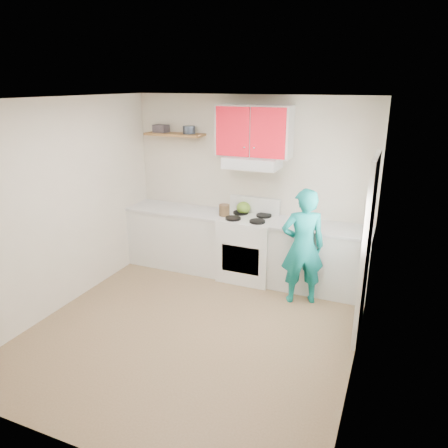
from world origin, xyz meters
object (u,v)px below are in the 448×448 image
at_px(stove, 248,248).
at_px(tin, 189,130).
at_px(crock, 224,211).
at_px(person, 303,247).
at_px(kettle, 243,208).

distance_m(stove, tin, 1.93).
height_order(crock, person, person).
xyz_separation_m(stove, crock, (-0.36, -0.03, 0.53)).
bearing_deg(person, tin, -41.25).
xyz_separation_m(kettle, crock, (-0.22, -0.20, -0.02)).
distance_m(stove, person, 1.02).
distance_m(kettle, person, 1.21).
relative_size(kettle, crock, 1.13).
distance_m(tin, kettle, 1.39).
xyz_separation_m(tin, kettle, (0.87, -0.02, -1.08)).
bearing_deg(tin, crock, -18.40).
bearing_deg(kettle, crock, -145.66).
relative_size(stove, kettle, 4.39).
xyz_separation_m(stove, tin, (-1.01, 0.19, 1.63)).
bearing_deg(stove, tin, 169.50).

